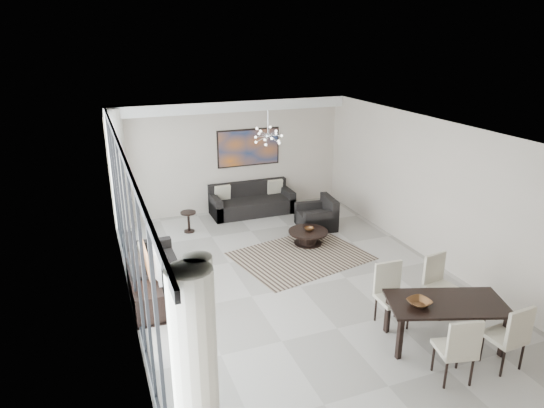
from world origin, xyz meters
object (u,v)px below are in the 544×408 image
tv_console (145,289)px  television (151,258)px  coffee_table (308,237)px  sofa_main (252,203)px  dining_table (446,307)px

tv_console → television: 0.58m
coffee_table → television: 3.82m
coffee_table → sofa_main: size_ratio=0.42×
television → dining_table: 4.83m
sofa_main → television: bearing=-130.2°
coffee_table → dining_table: dining_table is taller
television → dining_table: (3.90, -2.85, -0.19)m
coffee_table → tv_console: size_ratio=0.54×
tv_console → television: size_ratio=1.60×
sofa_main → television: television is taller
coffee_table → television: size_ratio=0.86×
coffee_table → tv_console: tv_console is taller
coffee_table → television: television is taller
sofa_main → tv_console: (-3.18, -3.59, -0.00)m
tv_console → television: bearing=5.8°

